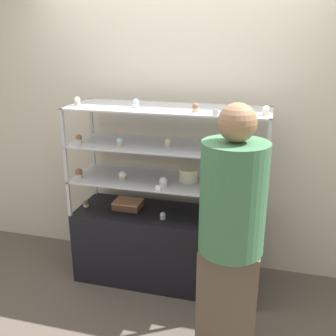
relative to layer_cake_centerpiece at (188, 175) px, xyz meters
name	(u,v)px	position (x,y,z in m)	size (l,w,h in m)	color
ground_plane	(168,278)	(-0.16, -0.02, -0.97)	(20.00, 20.00, 0.00)	brown
back_wall	(180,124)	(-0.16, 0.38, 0.33)	(8.00, 0.05, 2.60)	beige
display_base	(168,246)	(-0.16, -0.02, -0.66)	(1.56, 0.52, 0.63)	black
display_riser_lower	(168,182)	(-0.16, -0.02, -0.07)	(1.56, 0.52, 0.30)	#B7B7BC
display_riser_middle	(168,147)	(-0.16, -0.02, 0.23)	(1.56, 0.52, 0.30)	#B7B7BC
display_riser_upper	(168,109)	(-0.16, -0.02, 0.52)	(1.56, 0.52, 0.30)	#B7B7BC
layer_cake_centerpiece	(188,175)	(0.00, 0.00, 0.00)	(0.16, 0.16, 0.10)	beige
sheet_cake_frosted	(128,204)	(-0.52, -0.01, -0.31)	(0.23, 0.18, 0.07)	brown
cupcake_0	(86,203)	(-0.89, -0.07, -0.32)	(0.05, 0.05, 0.06)	white
cupcake_1	(163,216)	(-0.18, -0.14, -0.32)	(0.05, 0.05, 0.06)	#CCB28C
cupcake_2	(210,221)	(0.20, -0.13, -0.32)	(0.05, 0.05, 0.06)	white
cupcake_3	(256,228)	(0.56, -0.17, -0.32)	(0.05, 0.05, 0.06)	#CCB28C
price_tag_0	(216,230)	(0.28, -0.26, -0.33)	(0.04, 0.00, 0.04)	white
cupcake_4	(79,173)	(-0.90, -0.14, -0.02)	(0.06, 0.06, 0.07)	beige
cupcake_5	(123,176)	(-0.52, -0.11, -0.02)	(0.06, 0.06, 0.07)	#CCB28C
cupcake_6	(163,182)	(-0.17, -0.16, -0.02)	(0.06, 0.06, 0.07)	beige
cupcake_7	(210,184)	(0.19, -0.10, -0.02)	(0.06, 0.06, 0.07)	beige
cupcake_8	(258,186)	(0.55, -0.07, -0.02)	(0.06, 0.06, 0.07)	#CCB28C
price_tag_1	(158,188)	(-0.18, -0.26, -0.03)	(0.04, 0.00, 0.04)	white
cupcake_9	(79,139)	(-0.87, -0.13, 0.27)	(0.05, 0.05, 0.07)	beige
cupcake_10	(120,142)	(-0.52, -0.15, 0.27)	(0.05, 0.05, 0.07)	#CCB28C
cupcake_11	(168,142)	(-0.15, -0.06, 0.27)	(0.05, 0.05, 0.07)	beige
cupcake_12	(210,147)	(0.18, -0.10, 0.27)	(0.05, 0.05, 0.07)	beige
cupcake_13	(263,149)	(0.56, -0.07, 0.27)	(0.05, 0.05, 0.07)	beige
price_tag_2	(232,156)	(0.36, -0.26, 0.27)	(0.04, 0.00, 0.04)	white
cupcake_14	(77,101)	(-0.88, -0.11, 0.57)	(0.05, 0.05, 0.07)	#CCB28C
cupcake_15	(136,103)	(-0.40, -0.09, 0.57)	(0.05, 0.05, 0.07)	white
cupcake_16	(196,107)	(0.08, -0.15, 0.57)	(0.05, 0.05, 0.07)	#CCB28C
cupcake_17	(266,110)	(0.56, -0.15, 0.57)	(0.05, 0.05, 0.07)	beige
price_tag_3	(216,113)	(0.24, -0.26, 0.56)	(0.04, 0.00, 0.04)	white
customer_figure	(231,232)	(0.43, -0.75, -0.07)	(0.39, 0.39, 1.69)	brown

